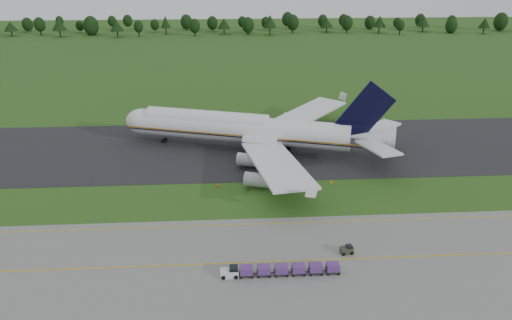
{
  "coord_description": "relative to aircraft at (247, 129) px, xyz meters",
  "views": [
    {
      "loc": [
        -6.19,
        -88.18,
        44.85
      ],
      "look_at": [
        -0.43,
        2.0,
        7.55
      ],
      "focal_mm": 35.0,
      "sensor_mm": 36.0,
      "label": 1
    }
  ],
  "objects": [
    {
      "name": "utility_cart",
      "position": [
        13.89,
        -47.44,
        -4.86
      ],
      "size": [
        2.13,
        1.45,
        1.09
      ],
      "color": "#2F3626",
      "rests_on": "apron"
    },
    {
      "name": "apron_markings",
      "position": [
        1.05,
        -54.08,
        -5.39
      ],
      "size": [
        300.0,
        30.2,
        0.01
      ],
      "color": "#CE9E0C",
      "rests_on": "apron"
    },
    {
      "name": "ground",
      "position": [
        1.05,
        -27.1,
        -5.45
      ],
      "size": [
        600.0,
        600.0,
        0.0
      ],
      "primitive_type": "plane",
      "color": "#274F17",
      "rests_on": "ground"
    },
    {
      "name": "edge_markers",
      "position": [
        4.95,
        -21.06,
        -5.18
      ],
      "size": [
        24.32,
        0.3,
        0.6
      ],
      "color": "orange",
      "rests_on": "ground"
    },
    {
      "name": "apron",
      "position": [
        1.05,
        -61.1,
        -5.42
      ],
      "size": [
        300.0,
        52.0,
        0.06
      ],
      "primitive_type": "cube",
      "color": "slate",
      "rests_on": "ground"
    },
    {
      "name": "taxiway",
      "position": [
        1.05,
        0.9,
        -5.41
      ],
      "size": [
        300.0,
        40.0,
        0.08
      ],
      "primitive_type": "cube",
      "color": "black",
      "rests_on": "ground"
    },
    {
      "name": "baggage_train",
      "position": [
        2.33,
        -52.54,
        -4.54
      ],
      "size": [
        18.07,
        1.64,
        1.58
      ],
      "color": "silver",
      "rests_on": "apron"
    },
    {
      "name": "tree_line",
      "position": [
        6.27,
        192.93,
        0.75
      ],
      "size": [
        529.3,
        22.48,
        11.84
      ],
      "color": "black",
      "rests_on": "ground"
    },
    {
      "name": "aircraft",
      "position": [
        0.0,
        0.0,
        0.0
      ],
      "size": [
        67.93,
        63.23,
        19.1
      ],
      "color": "white",
      "rests_on": "ground"
    }
  ]
}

